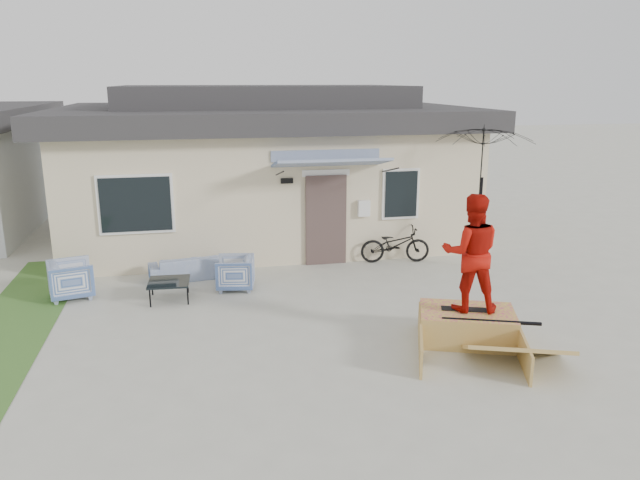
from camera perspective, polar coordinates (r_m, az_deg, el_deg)
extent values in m
plane|color=#ADAC9D|center=(10.06, 0.44, -9.86)|extent=(90.00, 90.00, 0.00)
cube|color=#376327|center=(12.15, -26.74, -7.05)|extent=(1.40, 8.00, 0.01)
cube|color=beige|center=(17.26, -5.24, 5.73)|extent=(10.00, 7.00, 3.00)
cube|color=#27272A|center=(17.07, -5.38, 11.54)|extent=(10.80, 7.80, 0.50)
cube|color=#27272A|center=(17.05, -5.42, 13.39)|extent=(7.50, 4.50, 0.60)
cube|color=#4D3A37|center=(14.07, 0.57, 1.87)|extent=(0.95, 0.08, 2.10)
cube|color=white|center=(13.71, -16.88, 3.23)|extent=(1.60, 0.06, 1.30)
cube|color=white|center=(14.45, 7.57, 4.31)|extent=(0.90, 0.06, 1.20)
cube|color=#365392|center=(13.33, 1.06, 7.26)|extent=(2.50, 1.09, 0.29)
imported|color=#365392|center=(13.54, -12.17, -2.13)|extent=(1.76, 0.73, 0.67)
imported|color=#365392|center=(13.00, -22.32, -3.26)|extent=(0.93, 0.97, 0.83)
imported|color=#365392|center=(12.64, -7.98, -2.93)|extent=(0.80, 0.84, 0.76)
cube|color=black|center=(12.33, -13.93, -4.60)|extent=(0.82, 0.82, 0.39)
imported|color=black|center=(14.44, 7.07, -0.06)|extent=(1.70, 0.78, 1.05)
cylinder|color=black|center=(14.24, 14.71, 1.53)|extent=(0.05, 0.05, 2.10)
imported|color=black|center=(14.10, 14.89, 4.30)|extent=(2.56, 2.44, 0.90)
cube|color=black|center=(10.38, 13.66, -6.28)|extent=(0.87, 0.49, 0.05)
imported|color=#AD1008|center=(10.08, 14.00, -0.99)|extent=(1.11, 0.97, 1.93)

